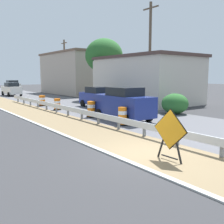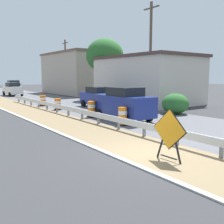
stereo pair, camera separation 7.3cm
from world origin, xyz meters
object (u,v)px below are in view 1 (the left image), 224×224
Objects in this scene: traffic_barrel_close at (91,110)px; car_lead_near_lane at (12,89)px; traffic_barrel_mid at (57,105)px; car_trailing_near_lane at (13,86)px; car_lead_far_lane at (123,104)px; utility_pole_near at (150,55)px; utility_pole_mid at (65,67)px; warning_sign_diamond at (170,132)px; car_mid_far_lane at (99,97)px; traffic_barrel_nearest at (122,117)px; traffic_barrel_far at (42,101)px.

car_lead_near_lane is (1.07, 24.15, 0.45)m from traffic_barrel_close.
car_trailing_near_lane is (4.37, 29.27, 0.61)m from traffic_barrel_mid.
car_lead_far_lane is at bearing -62.36° from traffic_barrel_close.
utility_pole_near is 1.12× the size of utility_pole_mid.
warning_sign_diamond reaches higher than traffic_barrel_close.
utility_pole_mid is at bearing 61.54° from traffic_barrel_mid.
utility_pole_near is 19.49m from utility_pole_mid.
car_mid_far_lane is 16.80m from utility_pole_mid.
warning_sign_diamond is 32.48m from utility_pole_mid.
utility_pole_near reaches higher than traffic_barrel_nearest.
utility_pole_near is (9.71, 10.96, 3.77)m from warning_sign_diamond.
warning_sign_diamond is 1.87× the size of traffic_barrel_mid.
traffic_barrel_mid is (-0.19, 8.87, -0.05)m from traffic_barrel_nearest.
car_lead_near_lane reaches higher than traffic_barrel_nearest.
traffic_barrel_close is at bearing -88.64° from traffic_barrel_far.
traffic_barrel_close is 0.14× the size of utility_pole_mid.
traffic_barrel_nearest is 9.24m from car_mid_far_lane.
traffic_barrel_nearest is at bearing -24.89° from car_mid_far_lane.
car_lead_far_lane reaches higher than warning_sign_diamond.
car_lead_near_lane reaches higher than traffic_barrel_far.
utility_pole_mid is at bearing 86.38° from utility_pole_near.
car_trailing_near_lane is (4.26, 25.53, 0.59)m from traffic_barrel_far.
traffic_barrel_close reaches higher than traffic_barrel_nearest.
warning_sign_diamond reaches higher than traffic_barrel_far.
traffic_barrel_close is 5.13m from traffic_barrel_mid.
utility_pole_near is at bearing 40.77° from car_mid_far_lane.
warning_sign_diamond is 15.22m from traffic_barrel_mid.
car_trailing_near_lane is at bearing -100.61° from warning_sign_diamond.
traffic_barrel_far is 0.22× the size of car_lead_far_lane.
traffic_barrel_nearest is at bearing -88.77° from traffic_barrel_mid.
utility_pole_mid is (8.04, 20.53, 3.78)m from traffic_barrel_close.
traffic_barrel_far is 5.76m from car_mid_far_lane.
warning_sign_diamond is 8.67m from car_lead_far_lane.
traffic_barrel_far is at bearing 91.36° from traffic_barrel_close.
car_lead_near_lane is 19.68m from car_mid_far_lane.
car_mid_far_lane is at bearing 51.49° from traffic_barrel_close.
traffic_barrel_close is 1.15× the size of traffic_barrel_mid.
utility_pole_near is (7.02, -7.76, 4.33)m from traffic_barrel_far.
utility_pole_near reaches higher than warning_sign_diamond.
traffic_barrel_nearest is 0.26× the size of car_mid_far_lane.
traffic_barrel_close is at bearing -111.39° from utility_pole_mid.
traffic_barrel_far is 0.24× the size of car_mid_far_lane.
traffic_barrel_far is at bearing -125.24° from utility_pole_mid.
traffic_barrel_close is 34.63m from car_trailing_near_lane.
utility_pole_near is at bearing -167.85° from car_lead_near_lane.
warning_sign_diamond is 44.80m from car_trailing_near_lane.
traffic_barrel_nearest is at bearing 175.72° from car_lead_near_lane.
car_mid_far_lane is at bearing -6.71° from traffic_barrel_mid.
traffic_barrel_close reaches higher than traffic_barrel_mid.
warning_sign_diamond is 15.95m from car_mid_far_lane.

